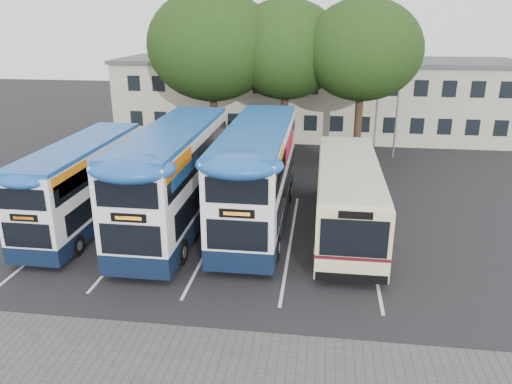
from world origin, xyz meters
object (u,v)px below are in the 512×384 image
Objects in this scene: bus_dd_right at (258,171)px; lamp_post at (400,85)px; bus_dd_left at (83,181)px; bus_dd_mid at (175,174)px; tree_left at (212,46)px; bus_single at (348,192)px; tree_mid at (286,50)px; tree_right at (363,50)px.

lamp_post is at bearing 58.58° from bus_dd_right.
lamp_post reaches higher than bus_dd_right.
bus_dd_left is 0.85× the size of bus_dd_mid.
bus_dd_mid is 1.00× the size of bus_dd_right.
lamp_post is 12.90m from tree_left.
bus_single is (12.28, 1.06, -0.37)m from bus_dd_left.
tree_left reaches higher than bus_dd_right.
tree_mid is 12.71m from bus_dd_right.
tree_right reaches higher than bus_dd_right.
tree_mid reaches higher than bus_dd_right.
lamp_post is 0.79× the size of bus_dd_mid.
tree_mid is (-7.70, -1.30, 2.33)m from lamp_post.
tree_mid is 1.10× the size of bus_dd_left.
bus_single is at bearing -3.86° from bus_dd_right.
tree_left is 15.41m from bus_single.
bus_dd_right is at bearing -91.41° from tree_mid.
lamp_post is 0.94× the size of bus_dd_left.
tree_mid is at bearing -170.41° from lamp_post.
bus_single is at bearing -72.00° from tree_mid.
tree_right is 0.93× the size of bus_dd_mid.
bus_dd_right is (3.74, 0.92, 0.01)m from bus_dd_mid.
tree_right reaches higher than bus_dd_mid.
tree_right reaches higher than bus_single.
tree_mid is 5.07m from tree_right.
tree_left reaches higher than bus_dd_mid.
bus_dd_mid reaches higher than bus_dd_left.
bus_dd_mid is at bearing -175.45° from bus_single.
bus_dd_right reaches higher than bus_dd_left.
bus_dd_left is (-8.36, -13.12, -5.19)m from tree_mid.
tree_right is at bearing 41.84° from bus_dd_left.
tree_right reaches higher than bus_dd_left.
tree_left is 9.71m from tree_right.
bus_dd_right is at bearing 13.77° from bus_dd_mid.
tree_left reaches higher than tree_right.
bus_single is at bearing 4.55° from bus_dd_mid.
tree_left reaches higher than tree_mid.
tree_mid is 0.93× the size of bus_dd_right.
tree_left reaches higher than lamp_post.
tree_mid is at bearing 165.97° from tree_right.
tree_mid is 1.00× the size of tree_right.
tree_mid reaches higher than bus_dd_left.
bus_dd_right is (8.07, 1.34, 0.42)m from bus_dd_left.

